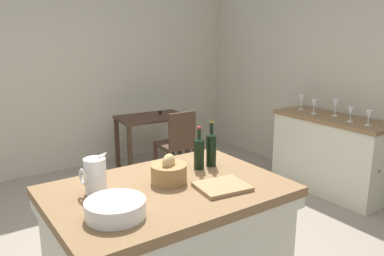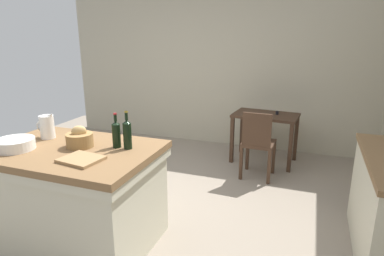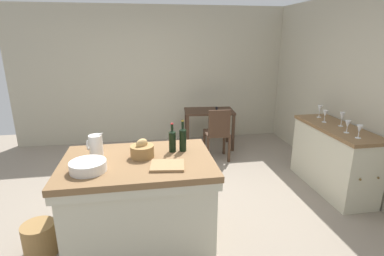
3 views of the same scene
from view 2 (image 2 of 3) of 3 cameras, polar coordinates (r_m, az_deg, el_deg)
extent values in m
plane|color=gray|center=(3.70, -7.96, -14.24)|extent=(6.76, 6.76, 0.00)
cube|color=#B2AA93|center=(5.64, 4.12, 10.38)|extent=(5.32, 0.12, 2.60)
cube|color=brown|center=(3.04, -19.88, -3.80)|extent=(1.44, 0.99, 0.06)
cube|color=beige|center=(3.07, -19.75, -5.03)|extent=(1.42, 0.97, 0.08)
cube|color=beige|center=(3.22, -19.11, -11.38)|extent=(1.36, 0.91, 0.84)
cube|color=#3D281C|center=(4.91, 12.50, 2.14)|extent=(0.95, 0.64, 0.04)
cube|color=#3D281C|center=(4.89, 6.85, -2.07)|extent=(0.05, 0.05, 0.69)
cube|color=#3D281C|center=(4.71, 16.48, -3.34)|extent=(0.05, 0.05, 0.69)
cube|color=#3D281C|center=(5.33, 8.53, -0.58)|extent=(0.05, 0.05, 0.69)
cube|color=#3D281C|center=(5.17, 17.36, -1.68)|extent=(0.05, 0.05, 0.69)
cylinder|color=black|center=(4.92, 14.36, 2.56)|extent=(0.04, 0.04, 0.05)
cube|color=#3D281C|center=(4.43, 11.34, -2.57)|extent=(0.41, 0.41, 0.04)
cube|color=#3D281C|center=(4.19, 11.03, -0.30)|extent=(0.36, 0.05, 0.42)
cube|color=#3D281C|center=(4.65, 13.79, -4.99)|extent=(0.04, 0.04, 0.44)
cube|color=#3D281C|center=(4.71, 9.46, -4.47)|extent=(0.04, 0.04, 0.44)
cube|color=#3D281C|center=(4.32, 13.05, -6.61)|extent=(0.04, 0.04, 0.44)
cube|color=#3D281C|center=(4.38, 8.38, -6.02)|extent=(0.04, 0.04, 0.44)
cylinder|color=silver|center=(3.38, -23.56, 0.18)|extent=(0.13, 0.13, 0.22)
cone|color=silver|center=(3.31, -23.04, 2.04)|extent=(0.07, 0.04, 0.06)
torus|color=silver|center=(3.43, -24.49, 0.47)|extent=(0.02, 0.10, 0.10)
cylinder|color=silver|center=(3.18, -28.02, -2.46)|extent=(0.32, 0.32, 0.09)
cylinder|color=olive|center=(3.03, -18.66, -1.99)|extent=(0.23, 0.23, 0.12)
ellipsoid|color=tan|center=(3.01, -18.79, -0.55)|extent=(0.14, 0.13, 0.10)
cube|color=#99754C|center=(2.72, -18.44, -5.11)|extent=(0.33, 0.29, 0.02)
cylinder|color=black|center=(2.86, -11.00, -1.36)|extent=(0.07, 0.07, 0.22)
cone|color=black|center=(2.83, -11.13, 1.05)|extent=(0.07, 0.07, 0.03)
cylinder|color=black|center=(2.81, -11.19, 2.09)|extent=(0.03, 0.03, 0.08)
cylinder|color=#B29933|center=(2.81, -11.22, 2.75)|extent=(0.03, 0.03, 0.01)
cylinder|color=black|center=(2.92, -12.81, -1.31)|extent=(0.07, 0.07, 0.21)
cone|color=black|center=(2.89, -12.95, 0.86)|extent=(0.07, 0.07, 0.02)
cylinder|color=black|center=(2.88, -13.01, 1.79)|extent=(0.03, 0.03, 0.07)
cylinder|color=maroon|center=(2.87, -13.05, 2.38)|extent=(0.03, 0.03, 0.01)
camera|label=1|loc=(3.05, -66.34, 6.42)|focal=36.40mm
camera|label=3|loc=(1.91, -87.56, 6.07)|focal=27.95mm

